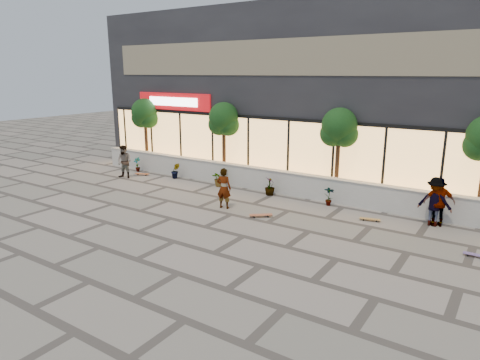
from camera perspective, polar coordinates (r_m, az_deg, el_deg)
The scene contains 19 objects.
ground at distance 14.20m, azimuth -8.80°, elevation -8.12°, with size 80.00×80.00×0.00m, color gray.
planter_wall at distance 19.50m, azimuth 5.06°, elevation -0.19°, with size 22.00×0.42×1.04m.
retail_building at distance 23.88m, azimuth 11.70°, elevation 11.27°, with size 24.00×9.17×8.50m.
shrub_a at distance 24.25m, azimuth -13.53°, elevation 2.04°, with size 0.43×0.29×0.81m, color black.
shrub_b at distance 22.32m, azimuth -8.60°, elevation 1.24°, with size 0.45×0.36×0.81m, color black.
shrub_c at distance 20.58m, azimuth -2.79°, elevation 0.28°, with size 0.73×0.63×0.81m, color black.
shrub_d at distance 19.11m, azimuth 4.00°, elevation -0.84°, with size 0.45×0.45×0.81m, color black.
shrub_e at distance 17.95m, azimuth 11.79°, elevation -2.11°, with size 0.43×0.29×0.81m, color black.
tree_west at distance 25.07m, azimuth -12.56°, elevation 8.46°, with size 1.60×1.50×3.92m.
tree_midwest at distance 21.47m, azimuth -2.18°, elevation 7.87°, with size 1.60×1.50×3.92m.
tree_mideast at distance 18.64m, azimuth 13.07°, elevation 6.54°, with size 1.60×1.50×3.92m.
skater_center at distance 17.15m, azimuth -2.16°, elevation -1.10°, with size 0.61×0.40×1.66m, color silver.
skater_left at distance 22.86m, azimuth -15.16°, elevation 2.35°, with size 0.83×0.65×1.70m, color #A18368.
skater_right_near at distance 16.67m, azimuth 25.03°, elevation -2.72°, with size 1.04×0.43×1.77m, color white.
skater_right_far at distance 16.69m, azimuth 24.56°, elevation -2.64°, with size 1.15×0.66×1.77m, color maroon.
skateboard_center at distance 16.29m, azimuth 2.80°, elevation -4.67°, with size 0.82×0.72×0.10m.
skateboard_left at distance 23.38m, azimuth -12.94°, elevation 0.80°, with size 0.79×0.48×0.09m.
skateboard_right_near at distance 16.58m, azimuth 16.94°, elevation -5.00°, with size 0.77×0.36×0.09m.
skateboard_right_far at distance 14.69m, azimuth 29.01°, elevation -8.75°, with size 0.73×0.19×0.09m.
Camera 1 is at (8.97, -9.62, 5.36)m, focal length 32.00 mm.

